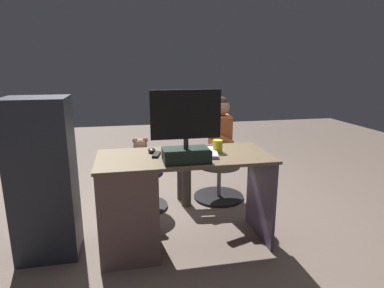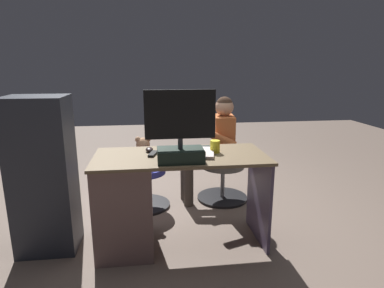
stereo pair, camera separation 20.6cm
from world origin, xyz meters
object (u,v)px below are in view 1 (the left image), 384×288
office_chair_teddy (142,185)px  visitor_chair (219,177)px  computer_mouse (152,150)px  tv_remote (156,155)px  cup (218,146)px  desk (140,201)px  person (212,141)px  keyboard (190,149)px  monitor (186,139)px  teddy_bear (141,155)px

office_chair_teddy → visitor_chair: (-0.84, -0.09, -0.00)m
office_chair_teddy → computer_mouse: bearing=96.0°
tv_remote → visitor_chair: size_ratio=0.28×
cup → tv_remote: (0.49, 0.01, -0.04)m
desk → person: (-0.79, -0.83, 0.25)m
tv_remote → person: bearing=-114.1°
office_chair_teddy → visitor_chair: same height
desk → keyboard: size_ratio=3.18×
monitor → cup: 0.38m
keyboard → tv_remote: 0.31m
desk → teddy_bear: size_ratio=4.18×
desk → office_chair_teddy: 0.76m
monitor → person: bearing=-115.0°
person → visitor_chair: bearing=-174.1°
visitor_chair → person: (0.09, 0.01, 0.40)m
computer_mouse → monitor: bearing=127.5°
tv_remote → office_chair_teddy: (0.09, -0.72, -0.51)m
desk → visitor_chair: (-0.88, -0.84, -0.15)m
desk → computer_mouse: (-0.11, -0.13, 0.37)m
desk → cup: size_ratio=13.60×
visitor_chair → person: person is taller
keyboard → computer_mouse: 0.32m
keyboard → desk: bearing=17.8°
teddy_bear → computer_mouse: bearing=95.9°
keyboard → teddy_bear: 0.76m
cup → teddy_bear: cup is taller
cup → person: person is taller
teddy_bear → visitor_chair: size_ratio=0.59×
desk → teddy_bear: 0.78m
office_chair_teddy → tv_remote: bearing=97.3°
cup → teddy_bear: bearing=-51.0°
desk → office_chair_teddy: bearing=-93.4°
person → cup: bearing=78.1°
person → monitor: bearing=65.0°
keyboard → visitor_chair: (-0.46, -0.70, -0.52)m
visitor_chair → office_chair_teddy: bearing=5.9°
monitor → teddy_bear: monitor is taller
desk → monitor: monitor is taller
keyboard → teddy_bear: size_ratio=1.31×
computer_mouse → teddy_bear: (0.06, -0.63, -0.21)m
keyboard → visitor_chair: size_ratio=0.77×
keyboard → office_chair_teddy: size_ratio=0.82×
teddy_bear → visitor_chair: teddy_bear is taller
monitor → keyboard: bearing=-107.0°
cup → person: size_ratio=0.09×
monitor → person: monitor is taller
desk → teddy_bear: bearing=-93.3°
monitor → visitor_chair: monitor is taller
tv_remote → teddy_bear: size_ratio=0.47×
tv_remote → person: size_ratio=0.13×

